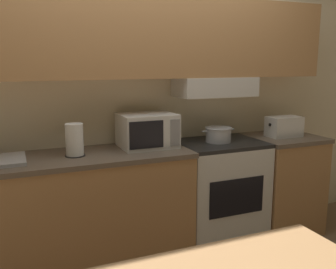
{
  "coord_description": "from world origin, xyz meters",
  "views": [
    {
      "loc": [
        -0.95,
        -2.93,
        1.54
      ],
      "look_at": [
        0.05,
        -0.54,
        1.04
      ],
      "focal_mm": 40.0,
      "sensor_mm": 36.0,
      "label": 1
    }
  ],
  "objects_px": {
    "toaster": "(284,126)",
    "paper_towel_roll": "(74,140)",
    "cooking_pot": "(218,134)",
    "stove_range": "(219,192)",
    "microwave": "(147,130)"
  },
  "relations": [
    {
      "from": "cooking_pot",
      "to": "paper_towel_roll",
      "type": "relative_size",
      "value": 1.3
    },
    {
      "from": "microwave",
      "to": "toaster",
      "type": "xyz_separation_m",
      "value": [
        1.26,
        -0.09,
        -0.04
      ]
    },
    {
      "from": "cooking_pot",
      "to": "microwave",
      "type": "bearing_deg",
      "value": 174.28
    },
    {
      "from": "stove_range",
      "to": "cooking_pot",
      "type": "height_order",
      "value": "cooking_pot"
    },
    {
      "from": "microwave",
      "to": "paper_towel_roll",
      "type": "bearing_deg",
      "value": -171.55
    },
    {
      "from": "microwave",
      "to": "toaster",
      "type": "relative_size",
      "value": 1.37
    },
    {
      "from": "stove_range",
      "to": "paper_towel_roll",
      "type": "xyz_separation_m",
      "value": [
        -1.2,
        -0.03,
        0.56
      ]
    },
    {
      "from": "cooking_pot",
      "to": "paper_towel_roll",
      "type": "distance_m",
      "value": 1.18
    },
    {
      "from": "microwave",
      "to": "cooking_pot",
      "type": "bearing_deg",
      "value": -5.72
    },
    {
      "from": "toaster",
      "to": "paper_towel_roll",
      "type": "relative_size",
      "value": 1.33
    },
    {
      "from": "microwave",
      "to": "paper_towel_roll",
      "type": "xyz_separation_m",
      "value": [
        -0.57,
        -0.09,
        -0.02
      ]
    },
    {
      "from": "stove_range",
      "to": "toaster",
      "type": "height_order",
      "value": "toaster"
    },
    {
      "from": "cooking_pot",
      "to": "microwave",
      "type": "height_order",
      "value": "microwave"
    },
    {
      "from": "cooking_pot",
      "to": "microwave",
      "type": "distance_m",
      "value": 0.61
    },
    {
      "from": "toaster",
      "to": "paper_towel_roll",
      "type": "bearing_deg",
      "value": 179.9
    }
  ]
}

